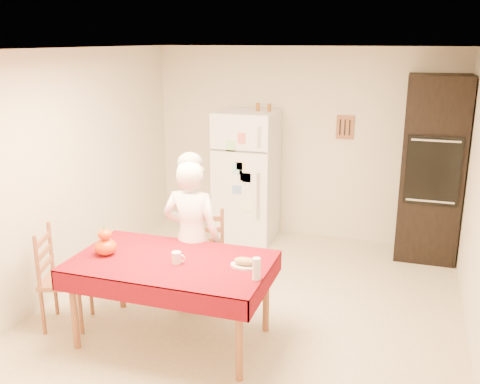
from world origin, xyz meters
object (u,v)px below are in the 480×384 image
at_px(wine_glass, 256,269).
at_px(chair_left, 58,274).
at_px(chair_far, 204,253).
at_px(bread_plate, 245,266).
at_px(seated_woman, 192,238).
at_px(dining_table, 172,267).
at_px(pumpkin_lower, 106,247).
at_px(coffee_mug, 176,258).
at_px(oven_cabinet, 432,169).
at_px(refrigerator, 247,176).

bearing_deg(wine_glass, chair_left, 178.40).
xyz_separation_m(chair_far, bread_plate, (0.66, -0.73, 0.26)).
bearing_deg(seated_woman, bread_plate, 143.92).
xyz_separation_m(dining_table, bread_plate, (0.64, 0.06, 0.08)).
bearing_deg(pumpkin_lower, coffee_mug, 1.69).
bearing_deg(wine_glass, seated_woman, 141.69).
distance_m(chair_far, wine_glass, 1.28).
relative_size(oven_cabinet, chair_left, 2.32).
xyz_separation_m(refrigerator, chair_left, (-0.96, -2.73, -0.34)).
height_order(dining_table, chair_far, chair_far).
bearing_deg(coffee_mug, oven_cabinet, 53.14).
xyz_separation_m(chair_left, pumpkin_lower, (0.52, 0.02, 0.33)).
relative_size(coffee_mug, wine_glass, 0.57).
bearing_deg(dining_table, wine_glass, -9.73).
relative_size(oven_cabinet, coffee_mug, 22.00).
distance_m(pumpkin_lower, wine_glass, 1.40).
relative_size(pumpkin_lower, bread_plate, 0.80).
bearing_deg(wine_glass, bread_plate, 129.34).
height_order(seated_woman, coffee_mug, seated_woman).
height_order(refrigerator, dining_table, refrigerator).
relative_size(wine_glass, bread_plate, 0.73).
bearing_deg(dining_table, bread_plate, 5.18).
height_order(coffee_mug, bread_plate, coffee_mug).
xyz_separation_m(oven_cabinet, bread_plate, (-1.49, -2.64, -0.33)).
bearing_deg(seated_woman, chair_far, -94.01).
relative_size(coffee_mug, pumpkin_lower, 0.52).
bearing_deg(dining_table, seated_woman, 93.20).
relative_size(refrigerator, seated_woman, 1.10).
distance_m(chair_far, seated_woman, 0.38).
distance_m(refrigerator, pumpkin_lower, 2.75).
bearing_deg(bread_plate, refrigerator, 106.93).
height_order(chair_far, coffee_mug, chair_far).
distance_m(dining_table, wine_glass, 0.83).
xyz_separation_m(oven_cabinet, dining_table, (-2.13, -2.70, -0.41)).
xyz_separation_m(chair_left, wine_glass, (1.91, -0.05, 0.34)).
distance_m(dining_table, bread_plate, 0.65).
relative_size(dining_table, chair_far, 1.79).
relative_size(dining_table, coffee_mug, 17.00).
bearing_deg(chair_far, coffee_mug, -102.04).
bearing_deg(seated_woman, wine_glass, 140.11).
distance_m(pumpkin_lower, bread_plate, 1.24).
bearing_deg(seated_woman, pumpkin_lower, 44.30).
distance_m(refrigerator, wine_glass, 2.94).
distance_m(dining_table, chair_far, 0.81).
bearing_deg(chair_far, pumpkin_lower, -142.13).
bearing_deg(seated_woman, chair_left, 27.45).
bearing_deg(oven_cabinet, coffee_mug, -126.86).
xyz_separation_m(refrigerator, bread_plate, (0.79, -2.59, -0.08)).
bearing_deg(bread_plate, coffee_mug, -169.47).
bearing_deg(chair_left, coffee_mug, -106.85).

